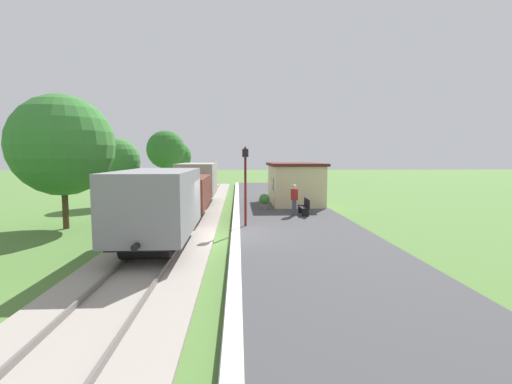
{
  "coord_description": "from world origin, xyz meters",
  "views": [
    {
      "loc": [
        0.5,
        -15.1,
        3.47
      ],
      "look_at": [
        1.36,
        2.14,
        1.79
      ],
      "focal_mm": 25.67,
      "sensor_mm": 36.0,
      "label": 1
    }
  ],
  "objects_px": {
    "bench_near_hut": "(305,206)",
    "tree_trackside_far": "(117,161)",
    "tree_field_left": "(166,150)",
    "person_waiting": "(294,199)",
    "station_hut": "(294,183)",
    "potted_planter": "(264,201)",
    "freight_train": "(184,191)",
    "tree_trackside_mid": "(62,145)",
    "tree_field_distant": "(175,157)",
    "lamp_post_near": "(245,171)"
  },
  "relations": [
    {
      "from": "person_waiting",
      "to": "tree_trackside_far",
      "type": "xyz_separation_m",
      "value": [
        -11.46,
        6.3,
        1.99
      ]
    },
    {
      "from": "tree_trackside_far",
      "to": "tree_trackside_mid",
      "type": "bearing_deg",
      "value": -89.49
    },
    {
      "from": "person_waiting",
      "to": "lamp_post_near",
      "type": "xyz_separation_m",
      "value": [
        -2.73,
        -2.86,
        1.62
      ]
    },
    {
      "from": "potted_planter",
      "to": "lamp_post_near",
      "type": "bearing_deg",
      "value": -102.97
    },
    {
      "from": "bench_near_hut",
      "to": "potted_planter",
      "type": "distance_m",
      "value": 3.25
    },
    {
      "from": "station_hut",
      "to": "tree_trackside_mid",
      "type": "distance_m",
      "value": 14.31
    },
    {
      "from": "lamp_post_near",
      "to": "person_waiting",
      "type": "bearing_deg",
      "value": 46.36
    },
    {
      "from": "tree_trackside_far",
      "to": "tree_field_left",
      "type": "relative_size",
      "value": 0.8
    },
    {
      "from": "tree_field_distant",
      "to": "tree_field_left",
      "type": "bearing_deg",
      "value": -87.27
    },
    {
      "from": "tree_field_distant",
      "to": "bench_near_hut",
      "type": "bearing_deg",
      "value": -63.9
    },
    {
      "from": "potted_planter",
      "to": "tree_trackside_far",
      "type": "xyz_separation_m",
      "value": [
        -10.01,
        3.58,
        2.45
      ]
    },
    {
      "from": "tree_field_left",
      "to": "lamp_post_near",
      "type": "bearing_deg",
      "value": -68.49
    },
    {
      "from": "person_waiting",
      "to": "bench_near_hut",
      "type": "bearing_deg",
      "value": 177.91
    },
    {
      "from": "freight_train",
      "to": "tree_trackside_far",
      "type": "height_order",
      "value": "tree_trackside_far"
    },
    {
      "from": "freight_train",
      "to": "tree_trackside_far",
      "type": "distance_m",
      "value": 8.41
    },
    {
      "from": "potted_planter",
      "to": "tree_trackside_far",
      "type": "height_order",
      "value": "tree_trackside_far"
    },
    {
      "from": "station_hut",
      "to": "lamp_post_near",
      "type": "height_order",
      "value": "lamp_post_near"
    },
    {
      "from": "person_waiting",
      "to": "tree_trackside_mid",
      "type": "bearing_deg",
      "value": -11.19
    },
    {
      "from": "station_hut",
      "to": "potted_planter",
      "type": "xyz_separation_m",
      "value": [
        -2.27,
        -2.55,
        -0.93
      ]
    },
    {
      "from": "freight_train",
      "to": "tree_trackside_mid",
      "type": "height_order",
      "value": "tree_trackside_mid"
    },
    {
      "from": "tree_trackside_far",
      "to": "tree_field_distant",
      "type": "height_order",
      "value": "tree_field_distant"
    },
    {
      "from": "station_hut",
      "to": "tree_trackside_mid",
      "type": "height_order",
      "value": "tree_trackside_mid"
    },
    {
      "from": "tree_field_distant",
      "to": "tree_trackside_mid",
      "type": "bearing_deg",
      "value": -93.02
    },
    {
      "from": "lamp_post_near",
      "to": "tree_field_left",
      "type": "height_order",
      "value": "tree_field_left"
    },
    {
      "from": "tree_trackside_mid",
      "to": "station_hut",
      "type": "bearing_deg",
      "value": 30.15
    },
    {
      "from": "station_hut",
      "to": "bench_near_hut",
      "type": "relative_size",
      "value": 3.87
    },
    {
      "from": "person_waiting",
      "to": "tree_trackside_mid",
      "type": "relative_size",
      "value": 0.27
    },
    {
      "from": "station_hut",
      "to": "bench_near_hut",
      "type": "height_order",
      "value": "station_hut"
    },
    {
      "from": "tree_field_left",
      "to": "person_waiting",
      "type": "bearing_deg",
      "value": -56.96
    },
    {
      "from": "person_waiting",
      "to": "potted_planter",
      "type": "distance_m",
      "value": 3.11
    },
    {
      "from": "bench_near_hut",
      "to": "tree_trackside_far",
      "type": "xyz_separation_m",
      "value": [
        -12.08,
        6.09,
        2.45
      ]
    },
    {
      "from": "person_waiting",
      "to": "tree_field_distant",
      "type": "height_order",
      "value": "tree_field_distant"
    },
    {
      "from": "freight_train",
      "to": "tree_trackside_far",
      "type": "xyz_separation_m",
      "value": [
        -5.48,
        6.17,
        1.57
      ]
    },
    {
      "from": "station_hut",
      "to": "potted_planter",
      "type": "relative_size",
      "value": 6.33
    },
    {
      "from": "person_waiting",
      "to": "lamp_post_near",
      "type": "height_order",
      "value": "lamp_post_near"
    },
    {
      "from": "tree_field_distant",
      "to": "station_hut",
      "type": "bearing_deg",
      "value": -57.02
    },
    {
      "from": "potted_planter",
      "to": "tree_trackside_mid",
      "type": "height_order",
      "value": "tree_trackside_mid"
    },
    {
      "from": "lamp_post_near",
      "to": "tree_field_left",
      "type": "xyz_separation_m",
      "value": [
        -7.05,
        17.9,
        1.3
      ]
    },
    {
      "from": "freight_train",
      "to": "person_waiting",
      "type": "bearing_deg",
      "value": -1.16
    },
    {
      "from": "potted_planter",
      "to": "tree_field_distant",
      "type": "distance_m",
      "value": 21.44
    },
    {
      "from": "freight_train",
      "to": "potted_planter",
      "type": "xyz_separation_m",
      "value": [
        4.53,
        2.59,
        -0.88
      ]
    },
    {
      "from": "tree_field_distant",
      "to": "person_waiting",
      "type": "bearing_deg",
      "value": -65.42
    },
    {
      "from": "bench_near_hut",
      "to": "tree_trackside_far",
      "type": "bearing_deg",
      "value": 153.24
    },
    {
      "from": "person_waiting",
      "to": "tree_field_left",
      "type": "distance_m",
      "value": 18.18
    },
    {
      "from": "station_hut",
      "to": "tree_field_left",
      "type": "height_order",
      "value": "tree_field_left"
    },
    {
      "from": "station_hut",
      "to": "tree_trackside_mid",
      "type": "xyz_separation_m",
      "value": [
        -12.21,
        -7.09,
        2.34
      ]
    },
    {
      "from": "bench_near_hut",
      "to": "tree_trackside_mid",
      "type": "height_order",
      "value": "tree_trackside_mid"
    },
    {
      "from": "bench_near_hut",
      "to": "tree_field_distant",
      "type": "distance_m",
      "value": 24.57
    },
    {
      "from": "potted_planter",
      "to": "lamp_post_near",
      "type": "height_order",
      "value": "lamp_post_near"
    },
    {
      "from": "freight_train",
      "to": "tree_trackside_far",
      "type": "relative_size",
      "value": 4.1
    }
  ]
}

